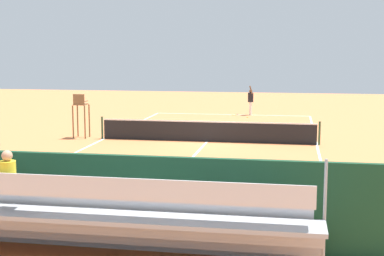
# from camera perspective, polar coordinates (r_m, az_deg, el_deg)

# --- Properties ---
(ground_plane) EXTENTS (60.00, 60.00, 0.00)m
(ground_plane) POSITION_cam_1_polar(r_m,az_deg,el_deg) (26.34, 1.53, -1.39)
(ground_plane) COLOR #D17542
(court_line_markings) EXTENTS (10.10, 22.20, 0.01)m
(court_line_markings) POSITION_cam_1_polar(r_m,az_deg,el_deg) (26.38, 1.54, -1.37)
(court_line_markings) COLOR white
(court_line_markings) RESTS_ON ground
(tennis_net) EXTENTS (10.30, 0.10, 1.07)m
(tennis_net) POSITION_cam_1_polar(r_m,az_deg,el_deg) (26.27, 1.54, -0.31)
(tennis_net) COLOR black
(tennis_net) RESTS_ON ground
(backdrop_wall) EXTENTS (18.00, 0.16, 2.00)m
(backdrop_wall) POSITION_cam_1_polar(r_m,az_deg,el_deg) (12.76, -7.99, -7.09)
(backdrop_wall) COLOR #194228
(backdrop_wall) RESTS_ON ground
(bleacher_stand) EXTENTS (9.06, 2.40, 2.48)m
(bleacher_stand) POSITION_cam_1_polar(r_m,az_deg,el_deg) (11.62, -10.42, -9.09)
(bleacher_stand) COLOR #9EA0A5
(bleacher_stand) RESTS_ON ground
(umpire_chair) EXTENTS (0.67, 0.67, 2.14)m
(umpire_chair) POSITION_cam_1_polar(r_m,az_deg,el_deg) (27.83, -11.17, 1.70)
(umpire_chair) COLOR brown
(umpire_chair) RESTS_ON ground
(courtside_bench) EXTENTS (1.80, 0.40, 0.93)m
(courtside_bench) POSITION_cam_1_polar(r_m,az_deg,el_deg) (13.01, 6.01, -8.79)
(courtside_bench) COLOR #9E754C
(courtside_bench) RESTS_ON ground
(equipment_bag) EXTENTS (0.90, 0.36, 0.36)m
(equipment_bag) POSITION_cam_1_polar(r_m,az_deg,el_deg) (13.19, -0.74, -10.23)
(equipment_bag) COLOR #334C8C
(equipment_bag) RESTS_ON ground
(tennis_player) EXTENTS (0.41, 0.55, 1.93)m
(tennis_player) POSITION_cam_1_polar(r_m,az_deg,el_deg) (36.93, 5.93, 2.88)
(tennis_player) COLOR white
(tennis_player) RESTS_ON ground
(tennis_racket) EXTENTS (0.46, 0.56, 0.03)m
(tennis_racket) POSITION_cam_1_polar(r_m,az_deg,el_deg) (37.00, 4.29, 1.35)
(tennis_racket) COLOR black
(tennis_racket) RESTS_ON ground
(tennis_ball_near) EXTENTS (0.07, 0.07, 0.07)m
(tennis_ball_near) POSITION_cam_1_polar(r_m,az_deg,el_deg) (35.60, 5.59, 1.10)
(tennis_ball_near) COLOR #CCDB33
(tennis_ball_near) RESTS_ON ground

